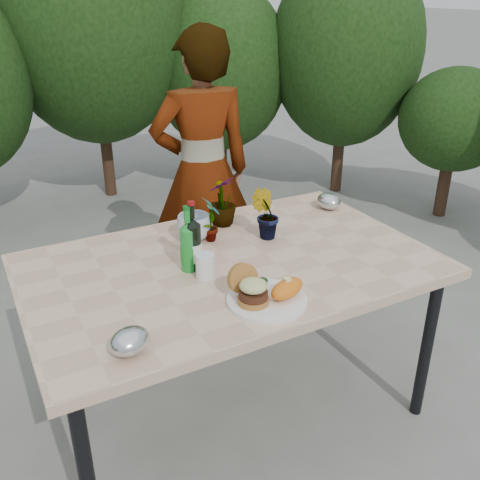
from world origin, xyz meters
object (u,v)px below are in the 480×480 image
patio_table (231,274)px  dinner_plate (267,300)px  wine_bottle (193,245)px  person (202,173)px

patio_table → dinner_plate: dinner_plate is taller
patio_table → wine_bottle: size_ratio=5.74×
patio_table → dinner_plate: size_ratio=5.71×
patio_table → wine_bottle: (-0.15, 0.02, 0.16)m
dinner_plate → patio_table: bearing=85.2°
patio_table → wine_bottle: wine_bottle is taller
patio_table → person: 1.03m
dinner_plate → wine_bottle: size_ratio=1.00×
patio_table → person: (0.32, 0.97, 0.10)m
wine_bottle → person: person is taller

